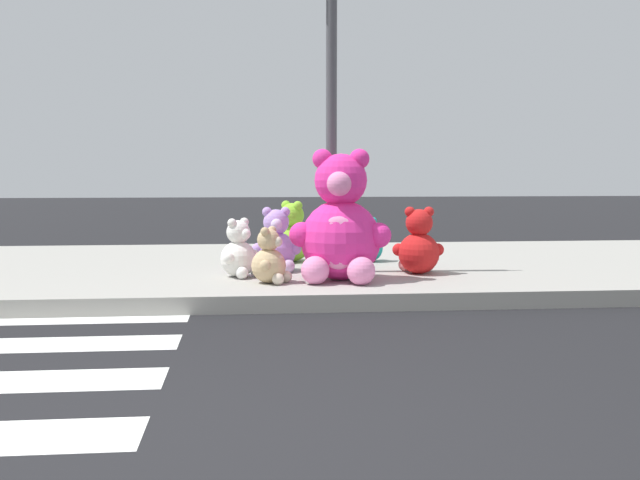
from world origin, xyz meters
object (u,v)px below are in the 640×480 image
at_px(plush_white, 240,253).
at_px(plush_teal, 368,244).
at_px(plush_lavender, 276,246).
at_px(plush_red, 419,247).
at_px(sign_pole, 331,102).
at_px(plush_pink_large, 340,228).
at_px(plush_tan, 270,261).
at_px(plush_lime, 291,237).

bearing_deg(plush_white, plush_teal, 37.78).
bearing_deg(plush_lavender, plush_red, -12.54).
height_order(sign_pole, plush_red, sign_pole).
bearing_deg(plush_red, sign_pole, 166.82).
height_order(plush_pink_large, plush_tan, plush_pink_large).
bearing_deg(plush_pink_large, plush_lavender, 129.21).
bearing_deg(plush_red, plush_teal, 107.97).
relative_size(sign_pole, plush_teal, 6.44).
height_order(sign_pole, plush_lavender, sign_pole).
height_order(plush_lavender, plush_tan, plush_lavender).
relative_size(plush_pink_large, plush_teal, 2.46).
xyz_separation_m(plush_red, plush_lime, (-1.21, 1.09, 0.01)).
distance_m(plush_red, plush_tan, 1.57).
bearing_deg(plush_tan, plush_red, 18.48).
distance_m(plush_white, plush_teal, 1.81).
height_order(plush_pink_large, plush_red, plush_pink_large).
relative_size(plush_teal, plush_lavender, 0.76).
xyz_separation_m(plush_pink_large, plush_red, (0.83, 0.39, -0.22)).
distance_m(plush_pink_large, plush_tan, 0.72).
relative_size(plush_pink_large, plush_lime, 1.79).
relative_size(plush_lime, plush_lavender, 1.05).
distance_m(plush_teal, plush_lime, 0.88).
bearing_deg(plush_lime, plush_tan, -99.92).
bearing_deg(plush_pink_large, plush_red, 24.86).
bearing_deg(plush_tan, plush_pink_large, 9.67).
relative_size(plush_pink_large, plush_red, 1.83).
relative_size(plush_white, plush_teal, 1.15).
bearing_deg(plush_lime, plush_red, -41.96).
bearing_deg(sign_pole, plush_pink_large, -88.08).
distance_m(plush_teal, plush_lavender, 1.29).
xyz_separation_m(plush_pink_large, plush_lavender, (-0.57, 0.70, -0.23)).
distance_m(plush_white, plush_tan, 0.51).
bearing_deg(plush_lime, plush_white, -115.60).
bearing_deg(plush_lavender, plush_white, -133.67).
height_order(plush_white, plush_tan, plush_white).
bearing_deg(plush_pink_large, plush_lime, 104.42).
relative_size(plush_red, plush_lime, 0.98).
height_order(plush_white, plush_teal, plush_white).
distance_m(sign_pole, plush_white, 1.75).
distance_m(plush_red, plush_lavender, 1.44).
xyz_separation_m(plush_teal, plush_lavender, (-1.07, -0.73, 0.06)).
xyz_separation_m(plush_pink_large, plush_teal, (0.50, 1.42, -0.29)).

